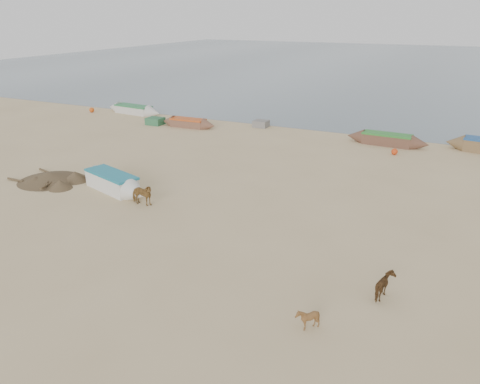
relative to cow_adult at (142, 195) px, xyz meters
The scene contains 9 objects.
ground 5.48m from the cow_adult, 27.16° to the right, with size 140.00×140.00×0.00m, color tan.
sea 79.66m from the cow_adult, 86.51° to the left, with size 160.00×160.00×0.00m, color slate.
cow_adult is the anchor object (origin of this frame).
calf_front 12.33m from the cow_adult, 29.04° to the right, with size 0.61×0.69×0.76m, color brown.
calf_right 13.07m from the cow_adult, 14.20° to the right, with size 0.91×0.78×0.92m, color #50331A.
near_canoe 3.01m from the cow_adult, 159.37° to the left, with size 5.99×1.24×1.00m, color silver, non-canonical shape.
debris_pile 7.22m from the cow_adult, behind, with size 3.65×3.65×0.49m, color brown.
waterline_canoes 19.87m from the cow_adult, 63.47° to the left, with size 51.38×4.24×0.97m.
beach_clutter 19.22m from the cow_adult, 62.72° to the left, with size 48.48×4.50×0.64m.
Camera 1 is at (9.30, -15.32, 9.25)m, focal length 35.00 mm.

